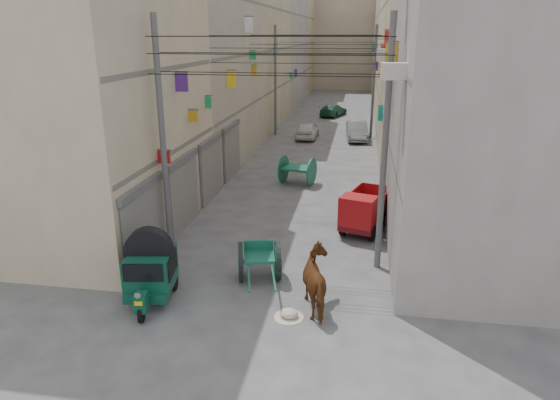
% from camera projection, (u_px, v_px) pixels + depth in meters
% --- Properties ---
extents(ground, '(140.00, 140.00, 0.00)m').
position_uv_depth(ground, '(225.00, 368.00, 11.56)').
color(ground, '#454548').
rests_on(ground, ground).
extents(building_row_left, '(8.00, 62.00, 14.00)m').
position_uv_depth(building_row_left, '(237.00, 45.00, 42.68)').
color(building_row_left, '#C5B495').
rests_on(building_row_left, ground).
extents(building_row_right, '(8.00, 62.00, 14.00)m').
position_uv_depth(building_row_right, '(429.00, 46.00, 40.24)').
color(building_row_right, '#9B9691').
rests_on(building_row_right, ground).
extents(end_cap_building, '(22.00, 10.00, 13.00)m').
position_uv_depth(end_cap_building, '(345.00, 40.00, 71.29)').
color(end_cap_building, '#B1A68C').
rests_on(end_cap_building, ground).
extents(shutters_left, '(0.18, 14.40, 2.88)m').
position_uv_depth(shutters_left, '(199.00, 178.00, 21.39)').
color(shutters_left, '#4E4E53').
rests_on(shutters_left, ground).
extents(signboards, '(8.22, 40.52, 5.67)m').
position_uv_depth(signboards, '(315.00, 101.00, 30.75)').
color(signboards, white).
rests_on(signboards, ground).
extents(ac_units, '(0.70, 6.55, 3.35)m').
position_uv_depth(ac_units, '(392.00, 32.00, 15.83)').
color(ac_units, '#BDB7AA').
rests_on(ac_units, ground).
extents(utility_poles, '(7.40, 22.20, 8.00)m').
position_uv_depth(utility_poles, '(307.00, 101.00, 26.21)').
color(utility_poles, '#515153').
rests_on(utility_poles, ground).
extents(overhead_cables, '(7.40, 22.52, 1.12)m').
position_uv_depth(overhead_cables, '(302.00, 48.00, 22.90)').
color(overhead_cables, black).
rests_on(overhead_cables, ground).
extents(auto_rickshaw, '(1.63, 2.47, 1.69)m').
position_uv_depth(auto_rickshaw, '(150.00, 268.00, 14.28)').
color(auto_rickshaw, black).
rests_on(auto_rickshaw, ground).
extents(tonga_cart, '(1.67, 2.93, 1.25)m').
position_uv_depth(tonga_cart, '(259.00, 260.00, 15.57)').
color(tonga_cart, black).
rests_on(tonga_cart, ground).
extents(mini_truck, '(2.12, 3.19, 1.65)m').
position_uv_depth(mini_truck, '(363.00, 213.00, 19.24)').
color(mini_truck, black).
rests_on(mini_truck, ground).
extents(second_cart, '(1.91, 1.77, 1.43)m').
position_uv_depth(second_cart, '(298.00, 170.00, 25.55)').
color(second_cart, '#135742').
rests_on(second_cart, ground).
extents(feed_sack, '(0.51, 0.41, 0.26)m').
position_uv_depth(feed_sack, '(289.00, 313.00, 13.60)').
color(feed_sack, beige).
rests_on(feed_sack, ground).
extents(horse, '(1.53, 2.20, 1.70)m').
position_uv_depth(horse, '(320.00, 282.00, 13.80)').
color(horse, brown).
rests_on(horse, ground).
extents(distant_car_white, '(1.60, 3.69, 1.24)m').
position_uv_depth(distant_car_white, '(308.00, 130.00, 36.80)').
color(distant_car_white, silver).
rests_on(distant_car_white, ground).
extents(distant_car_grey, '(1.76, 4.15, 1.33)m').
position_uv_depth(distant_car_grey, '(357.00, 131.00, 36.30)').
color(distant_car_grey, slate).
rests_on(distant_car_grey, ground).
extents(distant_car_green, '(2.73, 4.17, 1.12)m').
position_uv_depth(distant_car_green, '(333.00, 110.00, 46.83)').
color(distant_car_green, '#1C5438').
rests_on(distant_car_green, ground).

